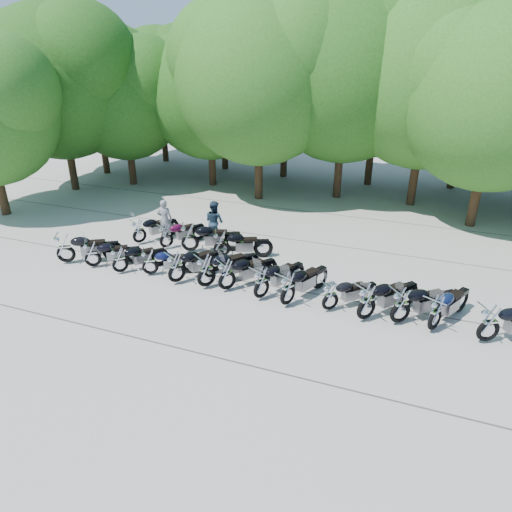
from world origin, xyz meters
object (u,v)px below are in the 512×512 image
(motorcycle_10, at_px, (367,301))
(rider_1, at_px, (214,221))
(motorcycle_1, at_px, (92,253))
(motorcycle_11, at_px, (401,305))
(motorcycle_9, at_px, (331,295))
(motorcycle_2, at_px, (120,259))
(motorcycle_16, at_px, (190,236))
(motorcycle_0, at_px, (65,247))
(motorcycle_4, at_px, (176,266))
(motorcycle_17, at_px, (222,243))
(motorcycle_7, at_px, (261,282))
(motorcycle_6, at_px, (227,274))
(motorcycle_15, at_px, (166,235))
(motorcycle_8, at_px, (288,288))
(motorcycle_13, at_px, (490,322))
(motorcycle_5, at_px, (206,270))
(motorcycle_12, at_px, (436,312))
(motorcycle_3, at_px, (150,261))
(motorcycle_14, at_px, (139,230))
(rider_0, at_px, (165,219))

(motorcycle_10, bearing_deg, rider_1, 8.93)
(motorcycle_1, relative_size, motorcycle_11, 0.88)
(motorcycle_9, bearing_deg, motorcycle_1, 45.52)
(motorcycle_2, relative_size, motorcycle_16, 0.84)
(motorcycle_2, bearing_deg, motorcycle_1, 39.63)
(motorcycle_0, bearing_deg, motorcycle_4, -119.43)
(motorcycle_9, distance_m, motorcycle_17, 5.62)
(motorcycle_7, distance_m, motorcycle_17, 3.71)
(motorcycle_0, height_order, motorcycle_1, motorcycle_0)
(motorcycle_6, height_order, motorcycle_17, motorcycle_6)
(motorcycle_11, xyz_separation_m, motorcycle_15, (-9.82, 2.52, -0.07))
(motorcycle_8, distance_m, motorcycle_13, 6.03)
(motorcycle_5, distance_m, motorcycle_10, 5.63)
(motorcycle_6, bearing_deg, motorcycle_13, -144.04)
(motorcycle_0, xyz_separation_m, motorcycle_4, (4.94, 0.10, -0.02))
(motorcycle_0, xyz_separation_m, motorcycle_15, (2.92, 2.72, -0.08))
(motorcycle_10, xyz_separation_m, motorcycle_12, (2.02, 0.16, -0.04))
(motorcycle_11, bearing_deg, motorcycle_9, 48.90)
(motorcycle_2, xyz_separation_m, motorcycle_15, (0.40, 2.67, 0.02))
(motorcycle_6, height_order, motorcycle_7, motorcycle_6)
(motorcycle_3, bearing_deg, motorcycle_11, -120.09)
(motorcycle_7, bearing_deg, motorcycle_17, -17.34)
(motorcycle_4, distance_m, rider_1, 4.13)
(motorcycle_11, height_order, motorcycle_15, motorcycle_11)
(motorcycle_3, xyz_separation_m, rider_1, (0.81, 3.90, 0.34))
(motorcycle_0, height_order, motorcycle_15, motorcycle_0)
(motorcycle_2, xyz_separation_m, motorcycle_10, (9.21, -0.02, 0.11))
(motorcycle_8, relative_size, motorcycle_14, 1.08)
(motorcycle_8, xyz_separation_m, motorcycle_10, (2.56, 0.01, 0.03))
(motorcycle_8, bearing_deg, motorcycle_7, 16.76)
(motorcycle_12, bearing_deg, motorcycle_16, 11.87)
(motorcycle_2, relative_size, motorcycle_14, 0.95)
(motorcycle_4, height_order, motorcycle_8, motorcycle_4)
(motorcycle_2, xyz_separation_m, motorcycle_8, (6.65, -0.03, 0.08))
(motorcycle_12, relative_size, rider_0, 1.31)
(motorcycle_1, height_order, motorcycle_6, motorcycle_6)
(motorcycle_6, bearing_deg, motorcycle_0, 39.07)
(motorcycle_7, height_order, motorcycle_8, motorcycle_8)
(motorcycle_10, bearing_deg, motorcycle_13, -140.21)
(motorcycle_0, relative_size, rider_0, 1.37)
(motorcycle_10, bearing_deg, motorcycle_17, 15.63)
(motorcycle_6, bearing_deg, motorcycle_15, 4.92)
(motorcycle_6, xyz_separation_m, motorcycle_10, (4.86, -0.21, 0.04))
(motorcycle_11, relative_size, motorcycle_13, 1.01)
(motorcycle_0, xyz_separation_m, motorcycle_16, (4.06, 2.74, 0.02))
(motorcycle_0, bearing_deg, motorcycle_1, -116.86)
(motorcycle_0, relative_size, motorcycle_13, 1.01)
(motorcycle_1, bearing_deg, motorcycle_9, -124.07)
(motorcycle_7, height_order, motorcycle_13, motorcycle_13)
(motorcycle_12, bearing_deg, motorcycle_9, 26.56)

